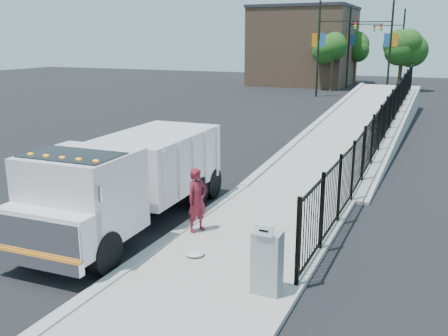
% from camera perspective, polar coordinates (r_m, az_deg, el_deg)
% --- Properties ---
extents(ground, '(120.00, 120.00, 0.00)m').
position_cam_1_polar(ground, '(13.37, -4.19, -7.04)').
color(ground, black).
rests_on(ground, ground).
extents(sidewalk, '(3.55, 12.00, 0.12)m').
position_cam_1_polar(sidewalk, '(10.92, -0.14, -11.82)').
color(sidewalk, '#9E998E').
rests_on(sidewalk, ground).
extents(curb, '(0.30, 12.00, 0.16)m').
position_cam_1_polar(curb, '(11.76, -8.86, -9.89)').
color(curb, '#ADAAA3').
rests_on(curb, ground).
extents(ramp, '(3.95, 24.06, 3.19)m').
position_cam_1_polar(ramp, '(27.63, 15.79, 3.78)').
color(ramp, '#9E998E').
rests_on(ramp, ground).
extents(iron_fence, '(0.10, 28.00, 1.80)m').
position_cam_1_polar(iron_fence, '(23.39, 17.89, 3.99)').
color(iron_fence, black).
rests_on(iron_fence, ground).
extents(truck, '(2.61, 7.33, 2.49)m').
position_cam_1_polar(truck, '(13.28, -11.05, -1.06)').
color(truck, black).
rests_on(truck, ground).
extents(worker, '(0.59, 0.71, 1.66)m').
position_cam_1_polar(worker, '(12.67, -3.08, -3.67)').
color(worker, maroon).
rests_on(worker, sidewalk).
extents(utility_cabinet, '(0.55, 0.40, 1.25)m').
position_cam_1_polar(utility_cabinet, '(9.79, 4.94, -10.70)').
color(utility_cabinet, gray).
rests_on(utility_cabinet, sidewalk).
extents(arrow_sign, '(0.35, 0.04, 0.22)m').
position_cam_1_polar(arrow_sign, '(9.30, 4.59, -7.14)').
color(arrow_sign, white).
rests_on(arrow_sign, utility_cabinet).
extents(debris, '(0.44, 0.44, 0.11)m').
position_cam_1_polar(debris, '(11.54, -3.35, -9.70)').
color(debris, silver).
rests_on(debris, sidewalk).
extents(light_pole_0, '(3.77, 0.22, 8.00)m').
position_cam_1_polar(light_pole_0, '(44.38, 11.13, 13.60)').
color(light_pole_0, black).
rests_on(light_pole_0, ground).
extents(light_pole_1, '(3.78, 0.22, 8.00)m').
position_cam_1_polar(light_pole_1, '(45.68, 18.09, 13.19)').
color(light_pole_1, black).
rests_on(light_pole_1, ground).
extents(light_pole_2, '(3.77, 0.22, 8.00)m').
position_cam_1_polar(light_pole_2, '(53.59, 14.40, 13.55)').
color(light_pole_2, black).
rests_on(light_pole_2, ground).
extents(light_pole_3, '(3.78, 0.22, 8.00)m').
position_cam_1_polar(light_pole_3, '(58.59, 19.40, 13.24)').
color(light_pole_3, black).
rests_on(light_pole_3, ground).
extents(tree_0, '(2.70, 2.70, 5.35)m').
position_cam_1_polar(tree_0, '(49.85, 12.32, 13.14)').
color(tree_0, '#382314').
rests_on(tree_0, ground).
extents(tree_1, '(2.88, 2.88, 5.44)m').
position_cam_1_polar(tree_1, '(51.25, 19.69, 12.69)').
color(tree_1, '#382314').
rests_on(tree_1, ground).
extents(tree_2, '(3.02, 3.02, 5.51)m').
position_cam_1_polar(tree_2, '(58.98, 14.77, 13.19)').
color(tree_2, '#382314').
rests_on(tree_2, ground).
extents(building, '(10.00, 10.00, 8.00)m').
position_cam_1_polar(building, '(56.92, 9.11, 13.48)').
color(building, '#8C664C').
rests_on(building, ground).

